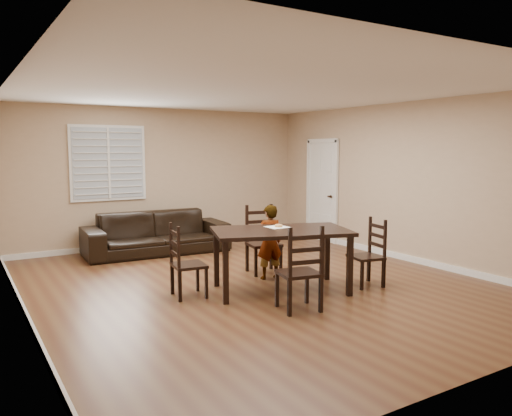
{
  "coord_description": "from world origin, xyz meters",
  "views": [
    {
      "loc": [
        -3.61,
        -5.91,
        1.9
      ],
      "look_at": [
        0.39,
        0.62,
        1.0
      ],
      "focal_mm": 35.0,
      "sensor_mm": 36.0,
      "label": 1
    }
  ],
  "objects_px": {
    "dining_table": "(281,236)",
    "child": "(269,242)",
    "chair_right": "(373,255)",
    "chair_near": "(261,241)",
    "donut": "(279,225)",
    "chair_left": "(180,264)",
    "sofa": "(157,233)",
    "chair_far": "(303,274)"
  },
  "relations": [
    {
      "from": "chair_near",
      "to": "chair_far",
      "type": "xyz_separation_m",
      "value": [
        -0.65,
        -1.97,
        -0.01
      ]
    },
    {
      "from": "chair_far",
      "to": "donut",
      "type": "bearing_deg",
      "value": -98.13
    },
    {
      "from": "chair_right",
      "to": "sofa",
      "type": "relative_size",
      "value": 0.37
    },
    {
      "from": "chair_right",
      "to": "sofa",
      "type": "bearing_deg",
      "value": -141.97
    },
    {
      "from": "dining_table",
      "to": "donut",
      "type": "bearing_deg",
      "value": 83.66
    },
    {
      "from": "chair_left",
      "to": "chair_near",
      "type": "bearing_deg",
      "value": -60.69
    },
    {
      "from": "chair_near",
      "to": "chair_left",
      "type": "relative_size",
      "value": 1.09
    },
    {
      "from": "chair_far",
      "to": "chair_right",
      "type": "height_order",
      "value": "chair_far"
    },
    {
      "from": "chair_far",
      "to": "dining_table",
      "type": "bearing_deg",
      "value": -96.83
    },
    {
      "from": "child",
      "to": "donut",
      "type": "relative_size",
      "value": 10.0
    },
    {
      "from": "chair_right",
      "to": "sofa",
      "type": "xyz_separation_m",
      "value": [
        -1.83,
        3.65,
        -0.05
      ]
    },
    {
      "from": "chair_left",
      "to": "child",
      "type": "distance_m",
      "value": 1.51
    },
    {
      "from": "chair_left",
      "to": "sofa",
      "type": "bearing_deg",
      "value": -6.89
    },
    {
      "from": "chair_near",
      "to": "donut",
      "type": "height_order",
      "value": "chair_near"
    },
    {
      "from": "dining_table",
      "to": "chair_near",
      "type": "height_order",
      "value": "chair_near"
    },
    {
      "from": "child",
      "to": "chair_far",
      "type": "bearing_deg",
      "value": 79.13
    },
    {
      "from": "dining_table",
      "to": "donut",
      "type": "relative_size",
      "value": 18.38
    },
    {
      "from": "dining_table",
      "to": "chair_far",
      "type": "bearing_deg",
      "value": -88.96
    },
    {
      "from": "chair_left",
      "to": "chair_right",
      "type": "height_order",
      "value": "chair_left"
    },
    {
      "from": "chair_near",
      "to": "donut",
      "type": "distance_m",
      "value": 1.01
    },
    {
      "from": "child",
      "to": "dining_table",
      "type": "bearing_deg",
      "value": 78.51
    },
    {
      "from": "chair_near",
      "to": "chair_left",
      "type": "bearing_deg",
      "value": -147.72
    },
    {
      "from": "dining_table",
      "to": "sofa",
      "type": "bearing_deg",
      "value": 119.09
    },
    {
      "from": "dining_table",
      "to": "chair_right",
      "type": "height_order",
      "value": "chair_right"
    },
    {
      "from": "chair_far",
      "to": "chair_left",
      "type": "distance_m",
      "value": 1.64
    },
    {
      "from": "chair_left",
      "to": "sofa",
      "type": "height_order",
      "value": "chair_left"
    },
    {
      "from": "chair_left",
      "to": "child",
      "type": "relative_size",
      "value": 0.87
    },
    {
      "from": "chair_left",
      "to": "donut",
      "type": "bearing_deg",
      "value": -92.45
    },
    {
      "from": "chair_left",
      "to": "dining_table",
      "type": "bearing_deg",
      "value": -100.79
    },
    {
      "from": "chair_left",
      "to": "chair_right",
      "type": "xyz_separation_m",
      "value": [
        2.55,
        -0.85,
        -0.0
      ]
    },
    {
      "from": "dining_table",
      "to": "chair_right",
      "type": "distance_m",
      "value": 1.38
    },
    {
      "from": "chair_near",
      "to": "chair_far",
      "type": "distance_m",
      "value": 2.07
    },
    {
      "from": "dining_table",
      "to": "chair_left",
      "type": "height_order",
      "value": "chair_left"
    },
    {
      "from": "child",
      "to": "donut",
      "type": "distance_m",
      "value": 0.55
    },
    {
      "from": "chair_near",
      "to": "chair_left",
      "type": "xyz_separation_m",
      "value": [
        -1.63,
        -0.65,
        -0.04
      ]
    },
    {
      "from": "dining_table",
      "to": "child",
      "type": "relative_size",
      "value": 1.84
    },
    {
      "from": "chair_right",
      "to": "child",
      "type": "relative_size",
      "value": 0.86
    },
    {
      "from": "dining_table",
      "to": "child",
      "type": "distance_m",
      "value": 0.68
    },
    {
      "from": "dining_table",
      "to": "chair_left",
      "type": "bearing_deg",
      "value": -178.99
    },
    {
      "from": "chair_far",
      "to": "chair_left",
      "type": "height_order",
      "value": "chair_far"
    },
    {
      "from": "dining_table",
      "to": "chair_near",
      "type": "relative_size",
      "value": 1.93
    },
    {
      "from": "chair_near",
      "to": "donut",
      "type": "xyz_separation_m",
      "value": [
        -0.27,
        -0.89,
        0.39
      ]
    }
  ]
}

